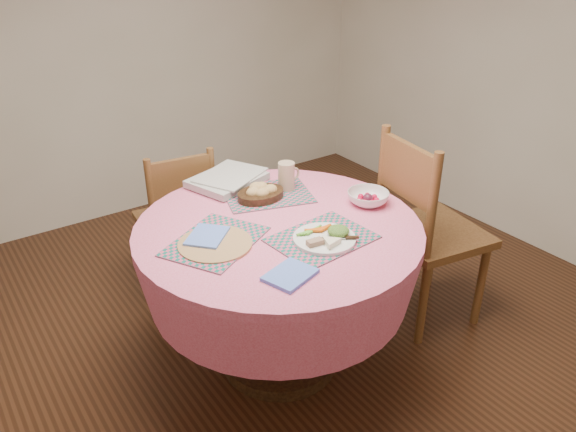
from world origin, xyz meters
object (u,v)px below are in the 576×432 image
Objects in this scene: dining_table at (279,264)px; bread_bowl at (261,192)px; wicker_trivet at (215,244)px; dinner_plate at (327,237)px; latte_mug at (287,176)px; chair_right at (425,227)px; chair_back at (179,217)px; fruit_bowl at (368,198)px.

dining_table is 5.39× the size of bread_bowl.
bread_bowl is (0.38, 0.25, 0.03)m from wicker_trivet.
wicker_trivet is 1.17× the size of dinner_plate.
latte_mug reaches higher than dining_table.
dining_table is 4.83× the size of dinner_plate.
chair_right is 0.86m from bread_bowl.
dinner_plate is 1.12× the size of bread_bowl.
latte_mug reaches higher than wicker_trivet.
bread_bowl is 1.70× the size of latte_mug.
fruit_bowl is (0.55, -0.91, 0.32)m from chair_back.
fruit_bowl is at bearing -40.64° from bread_bowl.
chair_right is at bearing -9.22° from fruit_bowl.
fruit_bowl is at bearing 128.16° from chair_back.
chair_back reaches higher than wicker_trivet.
chair_right is 4.52× the size of fruit_bowl.
latte_mug is 0.41m from fruit_bowl.
chair_right is at bearing 140.10° from chair_back.
chair_back is 0.92m from wicker_trivet.
chair_right is 3.45× the size of wicker_trivet.
wicker_trivet is at bearing 92.80° from chair_right.
latte_mug is at bearing 64.64° from chair_right.
bread_bowl is 1.00× the size of fruit_bowl.
latte_mug reaches higher than bread_bowl.
fruit_bowl reaches higher than dining_table.
chair_back reaches higher than fruit_bowl.
chair_right reaches higher than wicker_trivet.
dining_table is at bearing 172.09° from fruit_bowl.
dinner_plate is (0.08, -0.23, 0.22)m from dining_table.
wicker_trivet is 1.30× the size of bread_bowl.
chair_back is (-0.10, 0.85, -0.10)m from dining_table.
wicker_trivet is 0.61m from latte_mug.
bread_bowl is 0.50m from fruit_bowl.
fruit_bowl is (0.76, -0.07, 0.02)m from wicker_trivet.
chair_right reaches higher than dinner_plate.
chair_back is 3.81× the size of fruit_bowl.
bread_bowl reaches higher than dinner_plate.
dining_table is 1.20× the size of chair_right.
fruit_bowl is at bearing 90.12° from chair_right.
fruit_bowl is (0.38, -0.32, -0.01)m from bread_bowl.
chair_back is at bearing 99.50° from dinner_plate.
dinner_plate reaches higher than wicker_trivet.
latte_mug reaches higher than chair_back.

